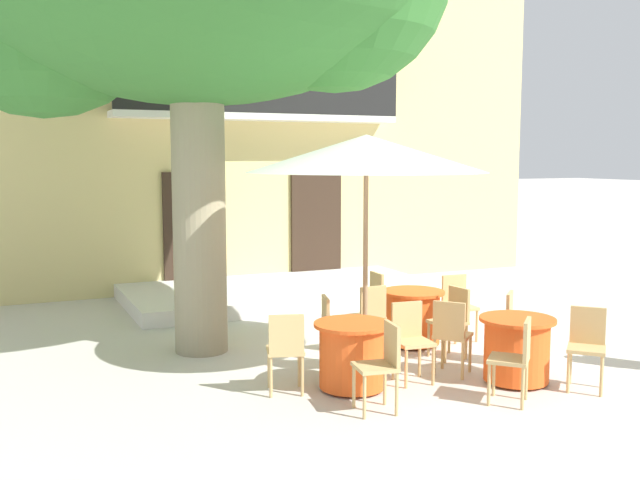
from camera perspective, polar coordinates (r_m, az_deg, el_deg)
The scene contains 19 objects.
ground_plane at distance 10.62m, azimuth 8.81°, elevation -7.62°, with size 120.00×120.00×0.00m, color beige.
building_facade at distance 16.35m, azimuth -7.48°, elevation 10.57°, with size 13.00×5.09×7.50m.
entrance_step_platform at distance 13.33m, azimuth -3.03°, elevation -4.10°, with size 5.57×2.80×0.25m, color silver.
cafe_table_near_tree at distance 10.13m, azimuth 7.30°, elevation -6.01°, with size 0.86×0.86×0.76m.
cafe_chair_near_tree_0 at distance 10.53m, azimuth 10.74°, elevation -4.83°, with size 0.43×0.43×0.91m.
cafe_chair_near_tree_1 at distance 10.71m, azimuth 4.96°, elevation -4.55°, with size 0.41×0.41×0.91m.
cafe_chair_near_tree_2 at distance 9.64m, azimuth 3.86°, elevation -5.78°, with size 0.42×0.42×0.91m.
cafe_chair_near_tree_3 at distance 9.57m, azimuth 10.35°, elevation -5.97°, with size 0.43×0.43×0.91m.
cafe_table_middle at distance 8.18m, azimuth 2.56°, elevation -9.01°, with size 0.86×0.86×0.76m.
cafe_chair_middle_0 at distance 7.49m, azimuth 4.91°, elevation -9.42°, with size 0.46×0.46×0.91m.
cafe_chair_middle_1 at distance 8.51m, azimuth 7.11°, elevation -7.49°, with size 0.43×0.43×0.91m.
cafe_chair_middle_2 at distance 8.85m, azimuth 1.11°, elevation -6.89°, with size 0.49×0.49×0.91m.
cafe_chair_middle_3 at distance 7.98m, azimuth -2.71°, elevation -8.39°, with size 0.50×0.50×0.91m.
cafe_table_front at distance 8.71m, azimuth 15.18°, elevation -8.27°, with size 0.86×0.86×0.76m.
cafe_chair_front_0 at distance 9.41m, azimuth 15.26°, elevation -6.31°, with size 0.57×0.57×0.91m.
cafe_chair_front_1 at distance 8.77m, azimuth 10.26°, elevation -7.12°, with size 0.56×0.56×0.91m.
cafe_chair_front_2 at distance 7.94m, azimuth 15.14°, elevation -8.68°, with size 0.57×0.57×0.91m.
cafe_chair_front_3 at distance 8.70m, azimuth 20.22°, elevation -7.54°, with size 0.57×0.57×0.91m.
cafe_umbrella at distance 8.73m, azimuth 3.65°, elevation 6.70°, with size 2.90×2.90×2.85m.
Camera 1 is at (-5.65, -8.62, 2.59)m, focal length 40.76 mm.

